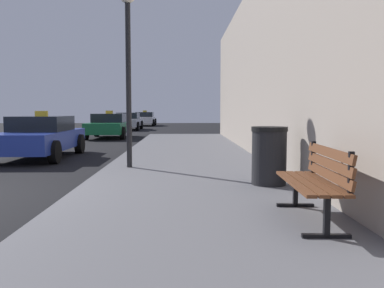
% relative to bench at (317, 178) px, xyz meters
% --- Properties ---
extents(sidewalk, '(4.00, 32.00, 0.15)m').
position_rel_bench_xyz_m(sidewalk, '(-1.39, 1.77, -0.59)').
color(sidewalk, '#5B5B60').
rests_on(sidewalk, ground_plane).
extents(building_wall, '(0.70, 32.00, 5.23)m').
position_rel_bench_xyz_m(building_wall, '(0.81, 1.77, 1.95)').
color(building_wall, gray).
rests_on(building_wall, ground_plane).
extents(bench, '(0.56, 1.62, 0.89)m').
position_rel_bench_xyz_m(bench, '(0.00, 0.00, 0.00)').
color(bench, brown).
rests_on(bench, sidewalk).
extents(trash_bin, '(0.63, 0.63, 1.01)m').
position_rel_bench_xyz_m(trash_bin, '(-0.07, 2.36, 0.00)').
color(trash_bin, black).
rests_on(trash_bin, sidewalk).
extents(street_lamp, '(0.36, 0.36, 4.03)m').
position_rel_bench_xyz_m(street_lamp, '(-2.81, 4.61, 2.27)').
color(street_lamp, black).
rests_on(street_lamp, sidewalk).
extents(car_blue, '(1.94, 4.25, 1.43)m').
position_rel_bench_xyz_m(car_blue, '(-5.94, 7.81, -0.01)').
color(car_blue, '#233899').
rests_on(car_blue, ground_plane).
extents(car_green, '(2.03, 4.02, 1.43)m').
position_rel_bench_xyz_m(car_green, '(-5.47, 16.78, -0.01)').
color(car_green, '#196638').
rests_on(car_green, ground_plane).
extents(car_silver, '(1.93, 4.36, 1.27)m').
position_rel_bench_xyz_m(car_silver, '(-5.67, 25.71, -0.01)').
color(car_silver, '#B7B7BF').
rests_on(car_silver, ground_plane).
extents(car_white, '(1.99, 4.23, 1.43)m').
position_rel_bench_xyz_m(car_white, '(-5.19, 33.81, -0.01)').
color(car_white, white).
rests_on(car_white, ground_plane).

